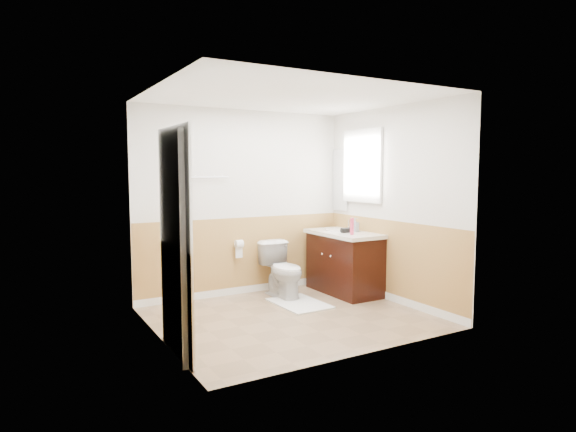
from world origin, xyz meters
TOP-DOWN VIEW (x-y plane):
  - floor at (0.00, 0.00)m, footprint 3.00×3.00m
  - ceiling at (0.00, 0.00)m, footprint 3.00×3.00m
  - wall_back at (0.00, 1.30)m, footprint 3.00×0.00m
  - wall_front at (0.00, -1.30)m, footprint 3.00×0.00m
  - wall_left at (-1.50, 0.00)m, footprint 0.00×3.00m
  - wall_right at (1.50, 0.00)m, footprint 0.00×3.00m
  - wainscot_back at (0.00, 1.29)m, footprint 3.00×0.00m
  - wainscot_front at (0.00, -1.29)m, footprint 3.00×0.00m
  - wainscot_left at (-1.49, 0.00)m, footprint 0.00×2.60m
  - wainscot_right at (1.49, 0.00)m, footprint 0.00×2.60m
  - toilet at (0.37, 0.84)m, footprint 0.43×0.73m
  - bath_mat at (0.37, 0.42)m, footprint 0.57×0.81m
  - vanity_cabinet at (1.21, 0.62)m, footprint 0.55×1.10m
  - vanity_knob_left at (0.91, 0.52)m, footprint 0.03×0.03m
  - vanity_knob_right at (0.91, 0.72)m, footprint 0.03×0.03m
  - countertop at (1.20, 0.62)m, footprint 0.60×1.15m
  - sink_basin at (1.21, 0.77)m, footprint 0.36×0.36m
  - faucet at (1.39, 0.77)m, footprint 0.02×0.02m
  - lotion_bottle at (1.11, 0.33)m, footprint 0.05×0.05m
  - soap_dispenser at (1.33, 0.55)m, footprint 0.11×0.11m
  - hair_dryer_body at (1.16, 0.53)m, footprint 0.14×0.07m
  - hair_dryer_handle at (1.13, 0.53)m, footprint 0.03×0.03m
  - mirror_panel at (1.48, 1.10)m, footprint 0.02×0.35m
  - window_frame at (1.47, 0.59)m, footprint 0.04×0.80m
  - window_glass at (1.49, 0.59)m, footprint 0.01×0.70m
  - door at (-1.40, -0.45)m, footprint 0.29×0.78m
  - door_frame at (-1.48, -0.45)m, footprint 0.02×0.92m
  - door_knob at (-1.34, -0.12)m, footprint 0.06×0.06m
  - towel_bar at (-0.55, 1.25)m, footprint 0.62×0.02m
  - tp_holder_bar at (-0.10, 1.23)m, footprint 0.14×0.02m
  - tp_roll at (-0.10, 1.23)m, footprint 0.10×0.11m
  - tp_sheet at (-0.10, 1.23)m, footprint 0.10×0.01m

SIDE VIEW (x-z plane):
  - floor at x=0.00m, z-range 0.00..0.00m
  - bath_mat at x=0.37m, z-range 0.00..0.02m
  - toilet at x=0.37m, z-range 0.00..0.73m
  - vanity_cabinet at x=1.21m, z-range 0.00..0.80m
  - wainscot_back at x=0.00m, z-range -1.00..2.00m
  - wainscot_front at x=0.00m, z-range -1.00..2.00m
  - wainscot_left at x=-1.49m, z-range -0.80..1.80m
  - wainscot_right at x=1.49m, z-range -0.80..1.80m
  - vanity_knob_left at x=0.91m, z-range 0.53..0.57m
  - vanity_knob_right at x=0.91m, z-range 0.53..0.57m
  - tp_sheet at x=-0.10m, z-range 0.51..0.67m
  - tp_holder_bar at x=-0.10m, z-range 0.69..0.71m
  - tp_roll at x=-0.10m, z-range 0.64..0.76m
  - countertop at x=1.20m, z-range 0.80..0.85m
  - hair_dryer_handle at x=1.13m, z-range 0.82..0.89m
  - sink_basin at x=1.21m, z-range 0.85..0.87m
  - hair_dryer_body at x=1.16m, z-range 0.85..0.92m
  - faucet at x=1.39m, z-range 0.85..0.99m
  - soap_dispenser at x=1.33m, z-range 0.85..1.04m
  - door_knob at x=-1.34m, z-range 0.92..0.98m
  - lotion_bottle at x=1.11m, z-range 0.85..1.07m
  - door at x=-1.40m, z-range 0.00..2.04m
  - door_frame at x=-1.48m, z-range -0.02..2.08m
  - wall_back at x=0.00m, z-range -0.25..2.75m
  - wall_front at x=0.00m, z-range -0.25..2.75m
  - wall_left at x=-1.50m, z-range -0.25..2.75m
  - wall_right at x=1.50m, z-range -0.25..2.75m
  - mirror_panel at x=1.48m, z-range 1.10..2.00m
  - towel_bar at x=-0.55m, z-range 1.59..1.61m
  - window_frame at x=1.47m, z-range 1.25..2.25m
  - window_glass at x=1.49m, z-range 1.30..2.20m
  - ceiling at x=0.00m, z-range 2.50..2.50m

